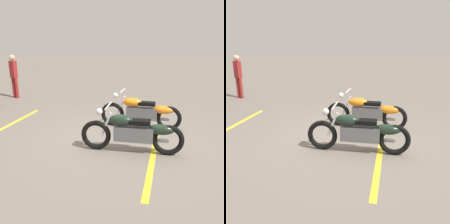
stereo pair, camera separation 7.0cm
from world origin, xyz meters
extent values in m
plane|color=slate|center=(0.00, 0.00, 0.00)|extent=(60.00, 60.00, 0.00)
torus|color=black|center=(0.41, -0.86, 0.34)|extent=(0.68, 0.17, 0.67)
torus|color=black|center=(-1.15, -0.73, 0.34)|extent=(0.68, 0.17, 0.67)
cube|color=#59595E|center=(-0.42, -0.79, 0.42)|extent=(0.86, 0.29, 0.32)
ellipsoid|color=orange|center=(-0.15, -0.81, 0.72)|extent=(0.54, 0.32, 0.24)
ellipsoid|color=orange|center=(-0.99, -0.74, 0.56)|extent=(0.58, 0.29, 0.22)
cube|color=black|center=(-0.55, -0.78, 0.70)|extent=(0.46, 0.28, 0.09)
cylinder|color=silver|center=(0.18, -0.84, 0.60)|extent=(0.27, 0.08, 0.56)
cylinder|color=silver|center=(0.13, -0.84, 1.02)|extent=(0.09, 0.62, 0.04)
sphere|color=silver|center=(0.33, -0.85, 0.88)|extent=(0.15, 0.15, 0.15)
cylinder|color=silver|center=(-0.83, -0.90, 0.26)|extent=(0.71, 0.15, 0.09)
torus|color=black|center=(0.48, 0.79, 0.34)|extent=(0.67, 0.12, 0.67)
torus|color=black|center=(-1.08, 0.80, 0.34)|extent=(0.67, 0.12, 0.67)
cube|color=#59595E|center=(-0.35, 0.80, 0.42)|extent=(0.84, 0.23, 0.32)
ellipsoid|color=black|center=(-0.08, 0.79, 0.72)|extent=(0.52, 0.28, 0.24)
ellipsoid|color=black|center=(-0.92, 0.80, 0.56)|extent=(0.56, 0.24, 0.22)
cube|color=black|center=(-0.48, 0.80, 0.70)|extent=(0.44, 0.24, 0.09)
cylinder|color=silver|center=(0.25, 0.79, 0.60)|extent=(0.27, 0.06, 0.56)
cylinder|color=silver|center=(0.20, 0.79, 1.02)|extent=(0.04, 0.62, 0.04)
sphere|color=silver|center=(0.40, 0.79, 0.88)|extent=(0.15, 0.15, 0.15)
cylinder|color=silver|center=(-0.75, 0.66, 0.26)|extent=(0.70, 0.10, 0.09)
cylinder|color=maroon|center=(4.92, -3.53, 0.42)|extent=(0.12, 0.12, 0.85)
cylinder|color=maroon|center=(5.09, -3.58, 0.42)|extent=(0.12, 0.12, 0.85)
cube|color=maroon|center=(5.00, -3.55, 1.19)|extent=(0.29, 0.26, 0.67)
sphere|color=tan|center=(5.00, -3.55, 1.65)|extent=(0.23, 0.23, 0.23)
cube|color=yellow|center=(-0.78, 0.96, 0.00)|extent=(0.28, 3.20, 0.01)
cube|color=yellow|center=(3.33, -0.30, 0.00)|extent=(0.28, 3.20, 0.01)
camera|label=1|loc=(-0.80, 5.80, 2.38)|focal=40.11mm
camera|label=2|loc=(-0.73, 5.81, 2.38)|focal=40.11mm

